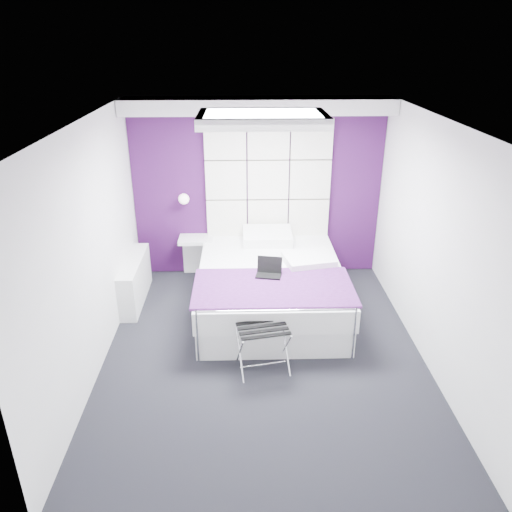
{
  "coord_description": "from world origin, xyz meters",
  "views": [
    {
      "loc": [
        -0.23,
        -4.78,
        3.36
      ],
      "look_at": [
        -0.08,
        0.35,
        1.07
      ],
      "focal_mm": 35.0,
      "sensor_mm": 36.0,
      "label": 1
    }
  ],
  "objects_px": {
    "radiator": "(135,281)",
    "laptop": "(268,270)",
    "wall_lamp": "(184,198)",
    "bed": "(270,286)",
    "luggage_rack": "(263,349)",
    "nightstand": "(196,239)"
  },
  "relations": [
    {
      "from": "wall_lamp",
      "to": "laptop",
      "type": "height_order",
      "value": "wall_lamp"
    },
    {
      "from": "bed",
      "to": "laptop",
      "type": "bearing_deg",
      "value": -98.55
    },
    {
      "from": "wall_lamp",
      "to": "bed",
      "type": "relative_size",
      "value": 0.07
    },
    {
      "from": "wall_lamp",
      "to": "nightstand",
      "type": "bearing_deg",
      "value": -15.75
    },
    {
      "from": "nightstand",
      "to": "bed",
      "type": "bearing_deg",
      "value": -44.3
    },
    {
      "from": "radiator",
      "to": "laptop",
      "type": "bearing_deg",
      "value": -17.59
    },
    {
      "from": "radiator",
      "to": "laptop",
      "type": "distance_m",
      "value": 1.91
    },
    {
      "from": "wall_lamp",
      "to": "radiator",
      "type": "distance_m",
      "value": 1.35
    },
    {
      "from": "nightstand",
      "to": "wall_lamp",
      "type": "bearing_deg",
      "value": 164.25
    },
    {
      "from": "radiator",
      "to": "luggage_rack",
      "type": "relative_size",
      "value": 2.26
    },
    {
      "from": "nightstand",
      "to": "laptop",
      "type": "bearing_deg",
      "value": -52.15
    },
    {
      "from": "nightstand",
      "to": "luggage_rack",
      "type": "bearing_deg",
      "value": -69.01
    },
    {
      "from": "radiator",
      "to": "bed",
      "type": "bearing_deg",
      "value": -9.16
    },
    {
      "from": "radiator",
      "to": "nightstand",
      "type": "distance_m",
      "value": 1.11
    },
    {
      "from": "bed",
      "to": "luggage_rack",
      "type": "bearing_deg",
      "value": -96.59
    },
    {
      "from": "nightstand",
      "to": "luggage_rack",
      "type": "distance_m",
      "value": 2.5
    },
    {
      "from": "wall_lamp",
      "to": "bed",
      "type": "bearing_deg",
      "value": -41.75
    },
    {
      "from": "bed",
      "to": "wall_lamp",
      "type": "bearing_deg",
      "value": 138.25
    },
    {
      "from": "wall_lamp",
      "to": "bed",
      "type": "xyz_separation_m",
      "value": [
        1.18,
        -1.05,
        -0.88
      ]
    },
    {
      "from": "luggage_rack",
      "to": "laptop",
      "type": "bearing_deg",
      "value": 72.77
    },
    {
      "from": "wall_lamp",
      "to": "luggage_rack",
      "type": "bearing_deg",
      "value": -66.38
    },
    {
      "from": "nightstand",
      "to": "laptop",
      "type": "xyz_separation_m",
      "value": [
        1.0,
        -1.28,
        0.09
      ]
    }
  ]
}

